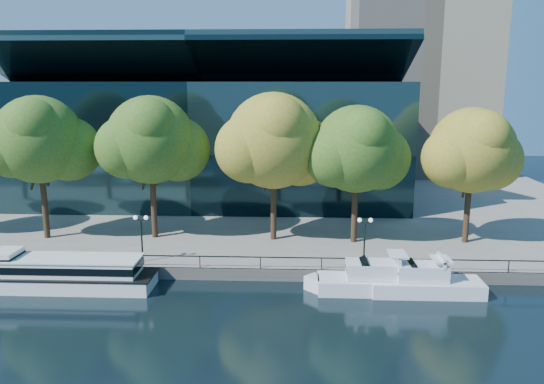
{
  "coord_description": "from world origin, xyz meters",
  "views": [
    {
      "loc": [
        7.75,
        -37.96,
        16.05
      ],
      "look_at": [
        5.74,
        8.0,
        6.41
      ],
      "focal_mm": 35.0,
      "sensor_mm": 36.0,
      "label": 1
    }
  ],
  "objects_px": {
    "tree_3": "(275,143)",
    "lamp_2": "(365,230)",
    "cruiser_near": "(375,280)",
    "tree_1": "(40,142)",
    "tree_5": "(474,152)",
    "tree_2": "(152,142)",
    "tour_boat": "(57,272)",
    "lamp_1": "(141,228)",
    "cruiser_far": "(421,282)",
    "tree_4": "(358,151)"
  },
  "relations": [
    {
      "from": "cruiser_near",
      "to": "tree_4",
      "type": "height_order",
      "value": "tree_4"
    },
    {
      "from": "lamp_2",
      "to": "tree_5",
      "type": "bearing_deg",
      "value": 32.65
    },
    {
      "from": "tour_boat",
      "to": "tree_3",
      "type": "xyz_separation_m",
      "value": [
        16.86,
        10.7,
        9.09
      ]
    },
    {
      "from": "tree_5",
      "to": "tree_1",
      "type": "bearing_deg",
      "value": -179.57
    },
    {
      "from": "cruiser_far",
      "to": "tree_4",
      "type": "relative_size",
      "value": 0.73
    },
    {
      "from": "tree_2",
      "to": "lamp_1",
      "type": "relative_size",
      "value": 3.42
    },
    {
      "from": "tour_boat",
      "to": "lamp_2",
      "type": "distance_m",
      "value": 24.94
    },
    {
      "from": "tree_4",
      "to": "lamp_1",
      "type": "height_order",
      "value": "tree_4"
    },
    {
      "from": "cruiser_near",
      "to": "tree_1",
      "type": "height_order",
      "value": "tree_1"
    },
    {
      "from": "tree_1",
      "to": "lamp_2",
      "type": "distance_m",
      "value": 31.28
    },
    {
      "from": "tree_2",
      "to": "lamp_2",
      "type": "relative_size",
      "value": 3.42
    },
    {
      "from": "tree_1",
      "to": "tree_3",
      "type": "distance_m",
      "value": 22.25
    },
    {
      "from": "lamp_2",
      "to": "lamp_1",
      "type": "bearing_deg",
      "value": 180.0
    },
    {
      "from": "tree_1",
      "to": "tree_4",
      "type": "height_order",
      "value": "tree_1"
    },
    {
      "from": "tree_5",
      "to": "lamp_2",
      "type": "bearing_deg",
      "value": -147.35
    },
    {
      "from": "tree_1",
      "to": "tree_2",
      "type": "relative_size",
      "value": 1.0
    },
    {
      "from": "tour_boat",
      "to": "tree_1",
      "type": "distance_m",
      "value": 14.74
    },
    {
      "from": "tree_1",
      "to": "tree_5",
      "type": "xyz_separation_m",
      "value": [
        40.54,
        0.31,
        -0.83
      ]
    },
    {
      "from": "tree_5",
      "to": "cruiser_far",
      "type": "bearing_deg",
      "value": -122.51
    },
    {
      "from": "tour_boat",
      "to": "lamp_1",
      "type": "relative_size",
      "value": 3.98
    },
    {
      "from": "cruiser_far",
      "to": "lamp_1",
      "type": "bearing_deg",
      "value": 170.7
    },
    {
      "from": "tree_4",
      "to": "lamp_2",
      "type": "bearing_deg",
      "value": -90.2
    },
    {
      "from": "tree_1",
      "to": "tree_2",
      "type": "bearing_deg",
      "value": 3.67
    },
    {
      "from": "tour_boat",
      "to": "cruiser_far",
      "type": "height_order",
      "value": "cruiser_far"
    },
    {
      "from": "tour_boat",
      "to": "tree_4",
      "type": "relative_size",
      "value": 1.24
    },
    {
      "from": "cruiser_near",
      "to": "tree_3",
      "type": "bearing_deg",
      "value": 128.1
    },
    {
      "from": "tree_3",
      "to": "lamp_2",
      "type": "height_order",
      "value": "tree_3"
    },
    {
      "from": "cruiser_far",
      "to": "lamp_2",
      "type": "distance_m",
      "value": 6.18
    },
    {
      "from": "cruiser_near",
      "to": "cruiser_far",
      "type": "bearing_deg",
      "value": -5.33
    },
    {
      "from": "tree_3",
      "to": "lamp_1",
      "type": "distance_m",
      "value": 14.57
    },
    {
      "from": "cruiser_near",
      "to": "tree_2",
      "type": "distance_m",
      "value": 24.4
    },
    {
      "from": "tree_2",
      "to": "tree_4",
      "type": "relative_size",
      "value": 1.06
    },
    {
      "from": "tour_boat",
      "to": "lamp_2",
      "type": "bearing_deg",
      "value": 8.57
    },
    {
      "from": "tree_3",
      "to": "tree_5",
      "type": "distance_m",
      "value": 18.32
    },
    {
      "from": "cruiser_near",
      "to": "tree_5",
      "type": "height_order",
      "value": "tree_5"
    },
    {
      "from": "tree_4",
      "to": "tree_3",
      "type": "bearing_deg",
      "value": 175.91
    },
    {
      "from": "lamp_1",
      "to": "cruiser_far",
      "type": "bearing_deg",
      "value": -9.3
    },
    {
      "from": "cruiser_far",
      "to": "tree_2",
      "type": "distance_m",
      "value": 27.4
    },
    {
      "from": "cruiser_far",
      "to": "tree_1",
      "type": "distance_m",
      "value": 36.59
    },
    {
      "from": "tree_5",
      "to": "cruiser_near",
      "type": "bearing_deg",
      "value": -134.84
    },
    {
      "from": "tree_2",
      "to": "tree_1",
      "type": "bearing_deg",
      "value": -176.33
    },
    {
      "from": "tree_4",
      "to": "tree_2",
      "type": "bearing_deg",
      "value": 177.85
    },
    {
      "from": "cruiser_far",
      "to": "tree_1",
      "type": "bearing_deg",
      "value": 163.19
    },
    {
      "from": "tree_4",
      "to": "tree_5",
      "type": "height_order",
      "value": "tree_4"
    },
    {
      "from": "cruiser_far",
      "to": "lamp_1",
      "type": "relative_size",
      "value": 2.36
    },
    {
      "from": "tour_boat",
      "to": "tree_5",
      "type": "height_order",
      "value": "tree_5"
    },
    {
      "from": "tree_1",
      "to": "tree_5",
      "type": "bearing_deg",
      "value": 0.43
    },
    {
      "from": "cruiser_near",
      "to": "tree_3",
      "type": "distance_m",
      "value": 16.22
    },
    {
      "from": "cruiser_far",
      "to": "lamp_2",
      "type": "height_order",
      "value": "lamp_2"
    },
    {
      "from": "tree_4",
      "to": "lamp_1",
      "type": "bearing_deg",
      "value": -160.97
    }
  ]
}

